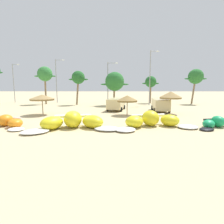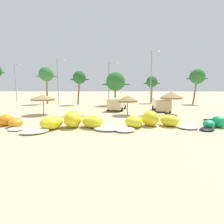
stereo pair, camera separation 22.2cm
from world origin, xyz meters
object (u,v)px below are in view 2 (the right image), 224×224
(kite_left, at_px, (3,122))
(palm_right_of_gap, at_px, (197,77))
(palm_left_of_gap, at_px, (79,78))
(palm_left, at_px, (46,74))
(lamppost_west, at_px, (16,81))
(lamppost_east_center, at_px, (110,81))
(beach_umbrella_near_palms, at_px, (171,95))
(lamppost_west_center, at_px, (58,79))
(lamppost_east, at_px, (152,75))
(parked_van, at_px, (161,104))
(kite_left_of_center, at_px, (72,122))
(palm_center_left, at_px, (116,82))
(palm_center_right, at_px, (152,82))
(kite_center, at_px, (152,121))
(parked_car_second, at_px, (117,103))
(kite_right_of_center, at_px, (220,124))
(beach_umbrella_near_van, at_px, (43,97))
(beach_umbrella_middle, at_px, (128,99))

(kite_left, xyz_separation_m, palm_right_of_gap, (27.43, 22.40, 5.34))
(palm_left_of_gap, relative_size, palm_right_of_gap, 0.93)
(palm_left, relative_size, lamppost_west, 0.88)
(lamppost_east_center, bearing_deg, palm_right_of_gap, 5.94)
(beach_umbrella_near_palms, height_order, lamppost_west_center, lamppost_west_center)
(palm_left_of_gap, height_order, lamppost_east, lamppost_east)
(parked_van, bearing_deg, beach_umbrella_near_palms, -75.08)
(kite_left_of_center, height_order, lamppost_west_center, lamppost_west_center)
(kite_left, xyz_separation_m, lamppost_west, (-13.21, 25.35, 4.57))
(lamppost_west_center, bearing_deg, parked_van, -35.58)
(kite_left, height_order, palm_center_left, palm_center_left)
(parked_van, distance_m, palm_left_of_gap, 17.79)
(palm_center_right, bearing_deg, palm_left_of_gap, -165.63)
(lamppost_west_center, relative_size, lamppost_east_center, 1.15)
(palm_center_left, bearing_deg, kite_center, -79.54)
(kite_left, relative_size, lamppost_west, 0.68)
(parked_car_second, bearing_deg, lamppost_west, 150.53)
(parked_car_second, height_order, lamppost_east_center, lamppost_east_center)
(kite_left_of_center, bearing_deg, lamppost_west, 127.38)
(parked_car_second, bearing_deg, kite_right_of_center, -52.47)
(parked_car_second, xyz_separation_m, lamppost_west, (-23.76, 13.43, 3.90))
(parked_car_second, xyz_separation_m, palm_right_of_gap, (16.88, 10.48, 4.66))
(lamppost_east, bearing_deg, beach_umbrella_near_van, -142.36)
(lamppost_east_center, bearing_deg, beach_umbrella_middle, -78.20)
(palm_right_of_gap, xyz_separation_m, lamppost_west_center, (-30.49, 2.74, -0.24))
(kite_left_of_center, distance_m, palm_center_left, 20.47)
(palm_center_left, bearing_deg, lamppost_east, 5.18)
(kite_left_of_center, height_order, parked_van, parked_van)
(lamppost_east, bearing_deg, palm_center_left, -174.82)
(parked_car_second, bearing_deg, lamppost_east, 49.14)
(lamppost_west, xyz_separation_m, lamppost_west_center, (10.15, -0.21, 0.53))
(parked_van, distance_m, palm_center_right, 14.18)
(kite_left, relative_size, parked_car_second, 1.15)
(palm_center_left, bearing_deg, kite_right_of_center, -63.67)
(lamppost_west, distance_m, lamppost_east, 31.08)
(lamppost_west, bearing_deg, palm_left, -22.93)
(palm_left, relative_size, lamppost_east, 0.74)
(palm_center_left, height_order, lamppost_east_center, lamppost_east_center)
(palm_left_of_gap, relative_size, lamppost_east, 0.64)
(kite_center, bearing_deg, palm_left, 130.32)
(parked_car_second, relative_size, lamppost_west, 0.60)
(kite_left, bearing_deg, lamppost_west_center, 96.93)
(kite_center, bearing_deg, kite_left, -179.02)
(palm_left_of_gap, bearing_deg, palm_left, 170.27)
(palm_left, bearing_deg, palm_center_left, -9.62)
(kite_left, relative_size, lamppost_east_center, 0.71)
(kite_right_of_center, bearing_deg, palm_center_right, 93.27)
(kite_center, xyz_separation_m, lamppost_west, (-26.95, 25.12, 4.44))
(palm_left, xyz_separation_m, lamppost_west, (-8.78, 3.71, -1.27))
(lamppost_east_center, bearing_deg, parked_van, -50.48)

